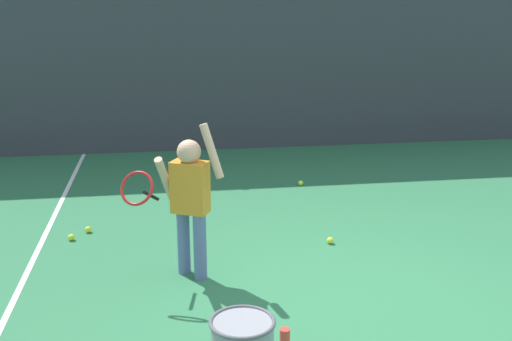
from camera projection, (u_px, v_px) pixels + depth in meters
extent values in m
plane|color=#2D7247|center=(349.00, 303.00, 4.81)|extent=(20.00, 20.00, 0.00)
cube|color=white|center=(28.00, 271.00, 5.37)|extent=(0.05, 9.00, 0.00)
cube|color=#383D42|center=(251.00, 30.00, 9.38)|extent=(11.86, 0.08, 3.72)
cylinder|color=slate|center=(123.00, 25.00, 9.13)|extent=(0.09, 0.09, 3.87)
cylinder|color=slate|center=(370.00, 24.00, 9.70)|extent=(0.09, 0.09, 3.87)
cylinder|color=slate|center=(184.00, 242.00, 5.27)|extent=(0.11, 0.11, 0.58)
cylinder|color=slate|center=(200.00, 247.00, 5.16)|extent=(0.11, 0.11, 0.58)
cube|color=orange|center=(190.00, 187.00, 5.08)|extent=(0.34, 0.29, 0.44)
sphere|color=tan|center=(189.00, 152.00, 5.00)|extent=(0.20, 0.20, 0.20)
cylinder|color=tan|center=(212.00, 151.00, 4.95)|extent=(0.21, 0.16, 0.46)
cylinder|color=tan|center=(165.00, 179.00, 5.07)|extent=(0.19, 0.29, 0.43)
cylinder|color=black|center=(151.00, 196.00, 5.01)|extent=(0.13, 0.23, 0.15)
torus|color=red|center=(137.00, 188.00, 4.78)|extent=(0.33, 0.27, 0.26)
torus|color=#595B60|center=(242.00, 322.00, 3.45)|extent=(0.38, 0.38, 0.02)
sphere|color=#CCE033|center=(88.00, 230.00, 6.26)|extent=(0.07, 0.07, 0.07)
sphere|color=#CCE033|center=(301.00, 183.00, 7.85)|extent=(0.07, 0.07, 0.07)
sphere|color=#CCE033|center=(330.00, 240.00, 5.98)|extent=(0.07, 0.07, 0.07)
sphere|color=#CCE033|center=(205.00, 204.00, 7.05)|extent=(0.07, 0.07, 0.07)
sphere|color=#CCE033|center=(71.00, 237.00, 6.06)|extent=(0.07, 0.07, 0.07)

